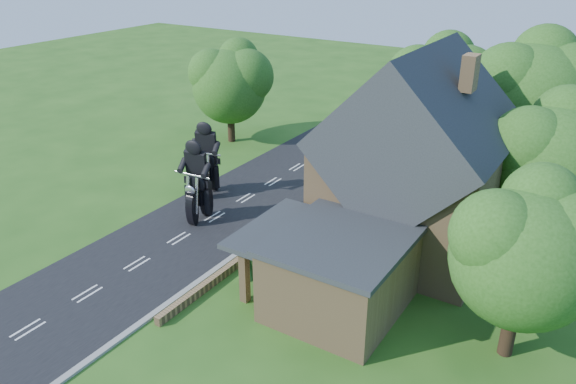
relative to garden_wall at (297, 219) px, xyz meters
The scene contains 19 objects.
ground 6.60m from the garden_wall, 130.70° to the right, with size 120.00×120.00×0.00m, color #275317.
road 6.60m from the garden_wall, 130.70° to the right, with size 7.00×80.00×0.02m, color black.
kerb 5.04m from the garden_wall, 97.41° to the right, with size 0.30×80.00×0.12m, color gray.
garden_wall is the anchor object (origin of this frame).
house 7.52m from the garden_wall, ahead, with size 9.54×8.64×10.24m.
annex 8.19m from the garden_wall, 46.16° to the right, with size 7.05×5.94×3.44m.
tree_annex_side 14.45m from the garden_wall, 20.89° to the right, with size 5.64×5.20×7.48m.
tree_house_right 13.80m from the garden_wall, 16.32° to the left, with size 6.51×6.00×8.40m.
tree_behind_house 16.06m from the garden_wall, 48.43° to the left, with size 7.81×7.20×10.08m.
tree_behind_left 13.88m from the garden_wall, 72.34° to the left, with size 6.94×6.40×9.16m.
tree_far_road 15.13m from the garden_wall, 140.77° to the left, with size 6.08×5.60×7.84m.
shrub_a 6.09m from the garden_wall, 80.54° to the right, with size 0.90×0.90×1.10m, color #11381A.
shrub_b 3.66m from the garden_wall, 74.05° to the right, with size 0.90×0.90×1.10m, color #11381A.
shrub_c 1.46m from the garden_wall, 45.00° to the right, with size 0.90×0.90×1.10m, color #11381A.
shrub_d 4.14m from the garden_wall, 75.96° to the left, with size 0.90×0.90×1.10m, color #11381A.
shrub_e 6.59m from the garden_wall, 81.25° to the left, with size 0.90×0.90×1.10m, color #11381A.
shrub_f 9.06m from the garden_wall, 83.66° to the left, with size 0.90×0.90×1.10m, color #11381A.
motorcycle_lead 5.49m from the garden_wall, 149.70° to the right, with size 0.39×1.56×1.45m, color black, non-canonical shape.
motorcycle_follow 6.59m from the garden_wall, behind, with size 0.39×1.52×1.42m, color black, non-canonical shape.
Camera 1 is at (18.90, -18.94, 14.61)m, focal length 35.00 mm.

